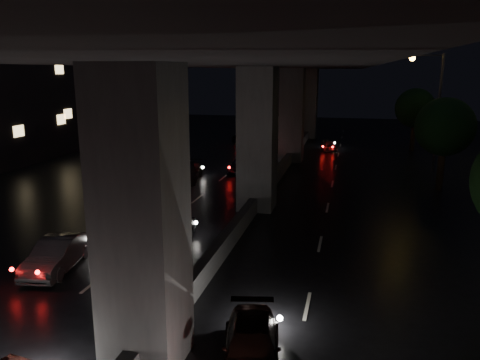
% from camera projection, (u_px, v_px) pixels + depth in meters
% --- Properties ---
extents(ground, '(120.00, 120.00, 0.00)m').
position_uv_depth(ground, '(236.00, 237.00, 22.46)').
color(ground, black).
rests_on(ground, ground).
extents(viaduct, '(12.00, 80.00, 10.50)m').
position_uv_depth(viaduct, '(258.00, 60.00, 25.28)').
color(viaduct, '#373739').
rests_on(viaduct, ground).
extents(median_barrier, '(0.45, 70.00, 0.85)m').
position_uv_depth(median_barrier, '(257.00, 201.00, 27.09)').
color(median_barrier, '#373739').
rests_on(median_barrier, ground).
extents(tree_c, '(3.80, 3.80, 6.12)m').
position_uv_depth(tree_c, '(445.00, 127.00, 30.34)').
color(tree_c, black).
rests_on(tree_c, ground).
extents(tree_d, '(3.80, 3.80, 6.12)m').
position_uv_depth(tree_d, '(415.00, 108.00, 45.48)').
color(tree_d, black).
rests_on(tree_d, ground).
extents(streetlight_far, '(2.52, 0.44, 9.00)m').
position_uv_depth(streetlight_far, '(432.00, 99.00, 35.69)').
color(streetlight_far, '#2D2D33').
rests_on(streetlight_far, ground).
extents(car_3, '(2.29, 4.06, 1.11)m').
position_uv_depth(car_3, '(252.00, 347.00, 12.55)').
color(car_3, black).
rests_on(car_3, ground).
extents(car_4, '(1.90, 4.05, 1.28)m').
position_uv_depth(car_4, '(57.00, 254.00, 18.66)').
color(car_4, '#252427').
rests_on(car_4, ground).
extents(car_5, '(1.55, 3.94, 1.28)m').
position_uv_depth(car_5, '(169.00, 235.00, 20.87)').
color(car_5, '#27282A').
rests_on(car_5, ground).
extents(car_6, '(1.78, 3.56, 1.16)m').
position_uv_depth(car_6, '(159.00, 194.00, 27.96)').
color(car_6, black).
rests_on(car_6, ground).
extents(car_7, '(2.48, 4.65, 1.28)m').
position_uv_depth(car_7, '(187.00, 172.00, 33.67)').
color(car_7, black).
rests_on(car_7, ground).
extents(car_8, '(1.88, 4.04, 1.34)m').
position_uv_depth(car_8, '(243.00, 164.00, 36.35)').
color(car_8, black).
rests_on(car_8, ground).
extents(car_9, '(1.82, 3.77, 1.19)m').
position_uv_depth(car_9, '(259.00, 154.00, 41.10)').
color(car_9, '#47413D').
rests_on(car_9, ground).
extents(car_10, '(2.17, 4.50, 1.24)m').
position_uv_depth(car_10, '(270.00, 145.00, 46.04)').
color(car_10, black).
rests_on(car_10, ground).
extents(car_11, '(2.79, 4.89, 1.29)m').
position_uv_depth(car_11, '(247.00, 136.00, 52.05)').
color(car_11, black).
rests_on(car_11, ground).
extents(car_12, '(1.99, 3.45, 1.10)m').
position_uv_depth(car_12, '(329.00, 145.00, 46.41)').
color(car_12, '#5C5E64').
rests_on(car_12, ground).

